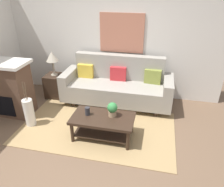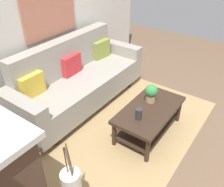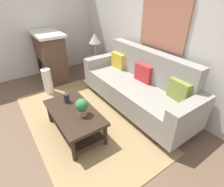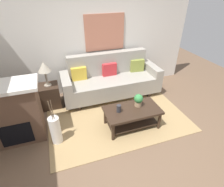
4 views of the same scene
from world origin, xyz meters
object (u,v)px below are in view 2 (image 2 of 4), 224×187
Objects in this scene: coffee_table at (149,115)px; throw_pillow_crimson at (71,65)px; tabletop_vase at (139,114)px; couch at (78,81)px; potted_plant_tabletop at (151,93)px; framed_painting at (49,8)px; throw_pillow_mustard at (32,85)px; throw_pillow_olive at (101,49)px.

throw_pillow_crimson is at bearing 90.38° from coffee_table.
couch is at bearing 77.98° from tabletop_vase.
couch is 2.22× the size of coffee_table.
potted_plant_tabletop is 0.26× the size of framed_painting.
throw_pillow_mustard is at bearing 170.88° from couch.
couch reaches higher than throw_pillow_mustard.
framed_painting is at bearing 81.12° from tabletop_vase.
couch is 6.77× the size of throw_pillow_olive.
throw_pillow_olive is 1.76m from tabletop_vase.
coffee_table is at bearing -89.70° from framed_painting.
throw_pillow_olive is (1.55, 0.00, 0.00)m from throw_pillow_mustard.
framed_painting is (-0.01, 1.77, 1.20)m from coffee_table.
framed_painting is (-0.77, 0.34, 0.83)m from throw_pillow_olive.
throw_pillow_mustard is 1.55m from throw_pillow_olive.
couch is 16.20× the size of tabletop_vase.
potted_plant_tabletop reaches higher than coffee_table.
framed_painting reaches higher than throw_pillow_olive.
throw_pillow_olive is 1.48m from potted_plant_tabletop.
framed_painting reaches higher than couch.
potted_plant_tabletop is (0.16, 0.08, 0.26)m from coffee_table.
throw_pillow_crimson is at bearing 180.00° from throw_pillow_olive.
throw_pillow_olive is at bearing 0.00° from throw_pillow_crimson.
throw_pillow_mustard and throw_pillow_crimson have the same top height.
throw_pillow_crimson is 1.36m from potted_plant_tabletop.
framed_painting reaches higher than throw_pillow_crimson.
throw_pillow_mustard is (-0.77, 0.12, 0.25)m from couch.
framed_painting is at bearing 90.30° from coffee_table.
throw_pillow_mustard is 1.00× the size of throw_pillow_olive.
potted_plant_tabletop is (0.44, 0.06, 0.07)m from tabletop_vase.
framed_painting is at bearing 90.00° from couch.
throw_pillow_mustard reaches higher than potted_plant_tabletop.
throw_pillow_mustard is 0.33× the size of coffee_table.
throw_pillow_crimson is 0.77m from throw_pillow_olive.
tabletop_vase is 0.57× the size of potted_plant_tabletop.
throw_pillow_crimson is 0.33× the size of coffee_table.
throw_pillow_olive reaches higher than potted_plant_tabletop.
coffee_table is (0.78, -1.42, -0.37)m from throw_pillow_mustard.
throw_pillow_crimson is 2.39× the size of tabletop_vase.
coffee_table is 2.13m from framed_painting.
tabletop_vase is 0.45m from potted_plant_tabletop.
throw_pillow_olive is at bearing 9.12° from couch.
throw_pillow_mustard is at bearing 180.00° from throw_pillow_crimson.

